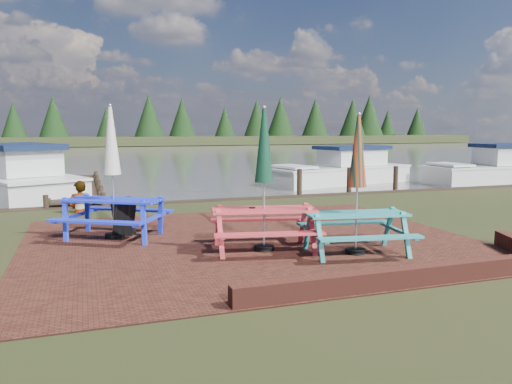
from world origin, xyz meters
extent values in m
plane|color=black|center=(0.00, 0.00, 0.00)|extent=(120.00, 120.00, 0.00)
cube|color=#381711|center=(0.00, 1.00, 0.01)|extent=(9.00, 7.50, 0.02)
cube|color=#4C1E16|center=(1.50, -2.60, 0.15)|extent=(6.00, 0.22, 0.30)
cube|color=#4B4941|center=(0.00, 37.00, 0.00)|extent=(120.00, 60.00, 0.02)
cube|color=black|center=(0.00, 66.00, 0.50)|extent=(120.00, 10.00, 1.20)
cube|color=teal|center=(1.50, -0.64, 0.77)|extent=(1.96, 1.02, 0.04)
cube|color=teal|center=(1.38, -1.34, 0.47)|extent=(1.88, 0.56, 0.04)
cube|color=teal|center=(1.62, 0.05, 0.47)|extent=(1.88, 0.56, 0.04)
cube|color=teal|center=(0.70, -0.51, 0.38)|extent=(0.35, 1.60, 0.77)
cube|color=teal|center=(2.29, -0.78, 0.38)|extent=(0.35, 1.60, 0.77)
cylinder|color=black|center=(1.50, -0.64, 0.05)|extent=(0.37, 0.37, 0.10)
cylinder|color=#B2B2B7|center=(1.50, -0.64, 1.29)|extent=(0.04, 0.04, 2.58)
cone|color=#B13219|center=(1.50, -0.64, 1.91)|extent=(0.33, 0.33, 1.29)
cube|color=#C5323A|center=(-0.03, 0.14, 0.80)|extent=(2.07, 1.14, 0.04)
cube|color=#C5323A|center=(-0.18, -0.58, 0.49)|extent=(1.97, 0.65, 0.04)
cube|color=#C5323A|center=(0.12, 0.87, 0.49)|extent=(1.97, 0.65, 0.04)
cube|color=#C5323A|center=(-0.86, 0.31, 0.40)|extent=(0.43, 1.68, 0.80)
cube|color=#C5323A|center=(0.80, -0.03, 0.40)|extent=(0.43, 1.68, 0.80)
cylinder|color=black|center=(-0.03, 0.14, 0.05)|extent=(0.39, 0.39, 0.11)
cylinder|color=#B2B2B7|center=(-0.03, 0.14, 1.36)|extent=(0.04, 0.04, 2.72)
cone|color=#0D3020|center=(-0.03, 0.14, 2.01)|extent=(0.35, 0.35, 1.36)
cube|color=#1B2CCD|center=(-2.66, 2.22, 0.83)|extent=(2.13, 1.72, 0.04)
cube|color=#1B2CCD|center=(-3.05, 1.57, 0.50)|extent=(1.86, 1.27, 0.04)
cube|color=#1B2CCD|center=(-2.26, 2.87, 0.50)|extent=(1.86, 1.27, 0.04)
cube|color=#1B2CCD|center=(-3.40, 2.67, 0.41)|extent=(0.98, 1.54, 0.83)
cube|color=#1B2CCD|center=(-1.91, 1.77, 0.41)|extent=(0.98, 1.54, 0.83)
cylinder|color=black|center=(-2.66, 2.22, 0.06)|extent=(0.40, 0.40, 0.11)
cylinder|color=#B2B2B7|center=(-2.66, 2.22, 1.40)|extent=(0.04, 0.04, 2.80)
cone|color=beige|center=(-2.66, 2.22, 2.07)|extent=(0.36, 0.36, 1.40)
cube|color=black|center=(-2.45, 2.12, 0.43)|extent=(0.55, 0.45, 0.84)
cube|color=black|center=(-2.45, 2.41, 0.43)|extent=(0.55, 0.45, 0.84)
cube|color=black|center=(-2.45, 2.26, 0.84)|extent=(0.47, 0.31, 0.03)
cube|color=black|center=(-3.50, 11.50, 0.12)|extent=(1.60, 9.00, 0.06)
cube|color=black|center=(-4.25, 11.50, 0.17)|extent=(0.08, 9.00, 0.08)
cube|color=black|center=(-2.75, 11.50, 0.17)|extent=(0.08, 9.00, 0.08)
cylinder|color=black|center=(-4.30, 7.00, -0.10)|extent=(0.16, 0.16, 1.00)
cylinder|color=black|center=(-2.70, 7.00, -0.10)|extent=(0.16, 0.16, 1.00)
cube|color=beige|center=(-5.64, 11.15, 0.15)|extent=(5.28, 7.78, 1.05)
cube|color=beige|center=(-5.64, 11.15, 0.69)|extent=(5.39, 7.93, 0.08)
cube|color=beige|center=(-5.28, 10.34, 1.20)|extent=(2.91, 3.57, 0.90)
cube|color=#0D1732|center=(-5.28, 10.34, 1.71)|extent=(3.28, 4.06, 0.19)
cube|color=beige|center=(7.80, 11.62, 0.10)|extent=(7.18, 3.85, 0.91)
cube|color=beige|center=(7.80, 11.62, 0.58)|extent=(7.32, 3.93, 0.07)
cube|color=beige|center=(8.59, 11.81, 1.01)|extent=(3.18, 2.31, 0.77)
cube|color=#0D1732|center=(8.59, 11.81, 1.45)|extent=(3.62, 2.59, 0.16)
cube|color=beige|center=(5.28, 11.03, 0.69)|extent=(1.65, 2.24, 0.09)
cube|color=beige|center=(14.39, 9.18, 0.12)|extent=(6.36, 2.42, 0.97)
cube|color=beige|center=(14.39, 9.18, 0.62)|extent=(6.48, 2.47, 0.08)
cube|color=beige|center=(15.15, 9.16, 1.09)|extent=(2.69, 1.68, 0.82)
cube|color=#0D1732|center=(15.15, 9.16, 1.55)|extent=(3.07, 1.87, 0.17)
cube|color=beige|center=(12.00, 9.25, 0.75)|extent=(1.19, 1.93, 0.10)
imported|color=gray|center=(-3.36, 5.92, 0.88)|extent=(0.73, 0.58, 1.76)
camera|label=1|loc=(-3.23, -8.59, 2.33)|focal=35.00mm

